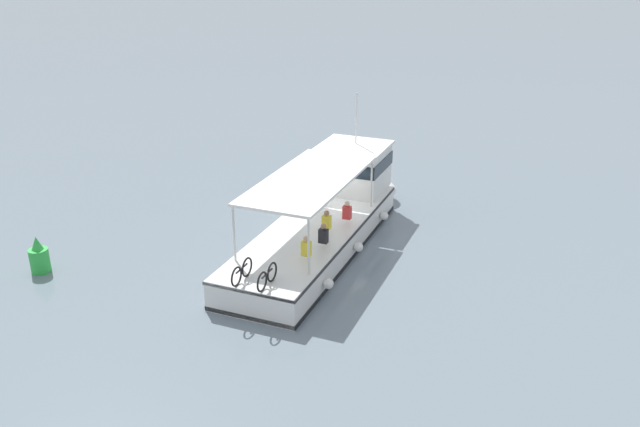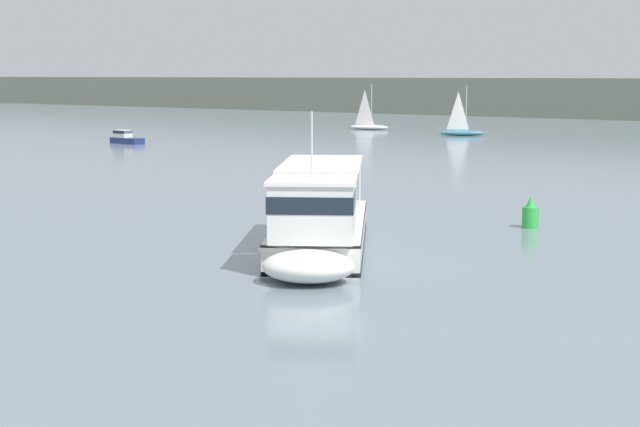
# 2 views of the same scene
# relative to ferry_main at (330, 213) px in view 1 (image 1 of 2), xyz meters

# --- Properties ---
(ground_plane) EXTENTS (400.00, 400.00, 0.00)m
(ground_plane) POSITION_rel_ferry_main_xyz_m (0.66, -0.66, -1.02)
(ground_plane) COLOR slate
(ferry_main) EXTENTS (9.43, 12.38, 5.32)m
(ferry_main) POSITION_rel_ferry_main_xyz_m (0.00, 0.00, 0.00)
(ferry_main) COLOR white
(ferry_main) RESTS_ON ground
(channel_buoy) EXTENTS (0.70, 0.70, 1.40)m
(channel_buoy) POSITION_rel_ferry_main_xyz_m (3.59, 10.44, -0.45)
(channel_buoy) COLOR green
(channel_buoy) RESTS_ON ground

